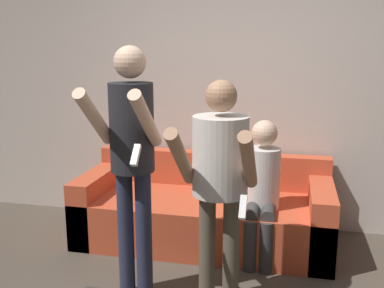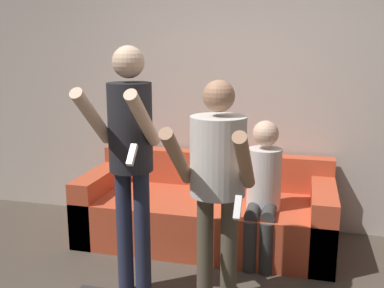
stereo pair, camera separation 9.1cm
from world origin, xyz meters
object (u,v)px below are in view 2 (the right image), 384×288
couch (206,213)px  person_standing_right (217,171)px  person_seated (263,186)px  person_standing_left (130,148)px

couch → person_standing_right: bearing=-74.0°
couch → person_seated: bearing=-24.1°
person_standing_right → person_seated: bearing=74.5°
person_seated → person_standing_left: bearing=-135.5°
person_standing_left → person_standing_right: person_standing_left is taller
person_standing_left → person_standing_right: (0.59, -0.00, -0.11)m
person_standing_left → person_seated: bearing=44.5°
person_standing_left → person_seated: person_standing_left is taller
person_standing_right → person_seated: size_ratio=1.33×
person_standing_left → person_seated: (0.81, 0.79, -0.44)m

